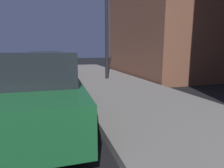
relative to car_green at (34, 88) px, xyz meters
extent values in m
cube|color=#19592D|center=(0.00, 0.04, -0.14)|extent=(1.90, 4.32, 0.64)
cube|color=#1E2328|center=(0.00, -0.11, 0.44)|extent=(1.63, 2.21, 0.56)
cylinder|color=black|center=(-0.87, 1.39, -0.38)|extent=(0.24, 0.67, 0.66)
cylinder|color=black|center=(0.94, 1.34, -0.38)|extent=(0.24, 0.67, 0.66)
cylinder|color=black|center=(0.87, -1.31, -0.38)|extent=(0.24, 0.67, 0.66)
cube|color=maroon|center=(0.00, 6.62, -0.14)|extent=(1.88, 4.19, 0.64)
cube|color=#1E2328|center=(0.00, 6.51, 0.44)|extent=(1.58, 1.97, 0.56)
cylinder|color=black|center=(-0.80, 7.94, -0.38)|extent=(0.25, 0.67, 0.66)
cylinder|color=black|center=(0.92, 7.86, -0.38)|extent=(0.25, 0.67, 0.66)
cylinder|color=black|center=(-0.92, 5.39, -0.38)|extent=(0.25, 0.67, 0.66)
cylinder|color=black|center=(0.81, 5.31, -0.38)|extent=(0.25, 0.67, 0.66)
cube|color=#B7B7BF|center=(0.00, 12.67, -0.14)|extent=(1.93, 4.43, 0.64)
cube|color=#1E2328|center=(0.00, 12.53, 0.44)|extent=(1.64, 2.08, 0.56)
cylinder|color=black|center=(-0.87, 14.06, -0.38)|extent=(0.24, 0.67, 0.66)
cylinder|color=black|center=(0.95, 14.00, -0.38)|extent=(0.24, 0.67, 0.66)
cylinder|color=black|center=(-0.95, 11.34, -0.38)|extent=(0.24, 0.67, 0.66)
cylinder|color=black|center=(0.87, 11.29, -0.38)|extent=(0.24, 0.67, 0.66)
cube|color=navy|center=(0.00, 18.30, -0.14)|extent=(2.07, 4.46, 0.64)
cube|color=#1E2328|center=(0.00, 18.39, 0.44)|extent=(1.76, 2.37, 0.56)
cylinder|color=black|center=(-0.89, 19.70, -0.38)|extent=(0.25, 0.67, 0.66)
cylinder|color=black|center=(1.01, 19.62, -0.38)|extent=(0.25, 0.67, 0.66)
cylinder|color=black|center=(-1.01, 16.99, -0.38)|extent=(0.25, 0.67, 0.66)
cylinder|color=black|center=(0.89, 16.91, -0.38)|extent=(0.25, 0.67, 0.66)
cylinder|color=black|center=(2.81, 4.55, 2.29)|extent=(0.16, 0.16, 5.71)
camera|label=1|loc=(0.44, -3.94, 0.74)|focal=29.42mm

